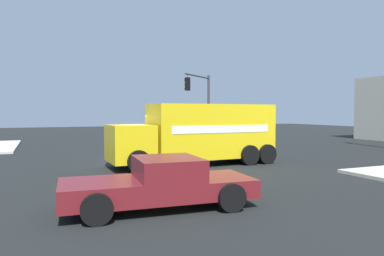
# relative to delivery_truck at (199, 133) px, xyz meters

# --- Properties ---
(ground_plane) EXTENTS (100.00, 100.00, 0.00)m
(ground_plane) POSITION_rel_delivery_truck_xyz_m (-2.16, -2.21, -1.57)
(ground_plane) COLOR black
(delivery_truck) EXTENTS (2.93, 8.35, 3.03)m
(delivery_truck) POSITION_rel_delivery_truck_xyz_m (0.00, 0.00, 0.00)
(delivery_truck) COLOR yellow
(delivery_truck) RESTS_ON ground
(traffic_light_primary) EXTENTS (2.62, 3.22, 5.68)m
(traffic_light_primary) POSITION_rel_delivery_truck_xyz_m (-9.27, 4.41, 2.17)
(traffic_light_primary) COLOR #38383D
(traffic_light_primary) RESTS_ON ground
(pickup_maroon) EXTENTS (2.56, 5.33, 1.38)m
(pickup_maroon) POSITION_rel_delivery_truck_xyz_m (6.98, -4.35, -0.84)
(pickup_maroon) COLOR maroon
(pickup_maroon) RESTS_ON ground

